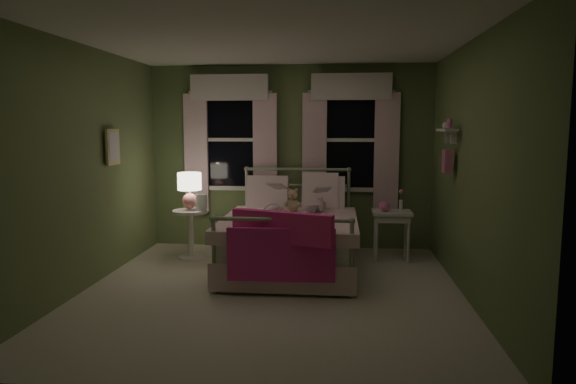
# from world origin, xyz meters

# --- Properties ---
(room_shell) EXTENTS (4.20, 4.20, 4.20)m
(room_shell) POSITION_xyz_m (0.00, 0.00, 1.30)
(room_shell) COLOR beige
(room_shell) RESTS_ON ground
(bed) EXTENTS (1.58, 2.04, 1.18)m
(bed) POSITION_xyz_m (0.13, 0.89, 0.38)
(bed) COLOR white
(bed) RESTS_ON ground
(pink_throw) EXTENTS (1.10, 0.45, 0.71)m
(pink_throw) POSITION_xyz_m (0.12, -0.12, 0.61)
(pink_throw) COLOR #F42F8B
(pink_throw) RESTS_ON bed
(child_left) EXTENTS (0.29, 0.19, 0.79)m
(child_left) POSITION_xyz_m (-0.16, 1.32, 0.97)
(child_left) COLOR #F7D1DD
(child_left) RESTS_ON bed
(child_right) EXTENTS (0.42, 0.35, 0.77)m
(child_right) POSITION_xyz_m (0.40, 1.32, 0.95)
(child_right) COLOR #F7D1DD
(child_right) RESTS_ON bed
(book_left) EXTENTS (0.22, 0.17, 0.26)m
(book_left) POSITION_xyz_m (-0.16, 1.07, 0.96)
(book_left) COLOR beige
(book_left) RESTS_ON child_left
(book_right) EXTENTS (0.22, 0.16, 0.26)m
(book_right) POSITION_xyz_m (0.40, 1.07, 0.92)
(book_right) COLOR beige
(book_right) RESTS_ON child_right
(teddy_bear) EXTENTS (0.23, 0.18, 0.30)m
(teddy_bear) POSITION_xyz_m (0.12, 1.17, 0.79)
(teddy_bear) COLOR tan
(teddy_bear) RESTS_ON bed
(nightstand_left) EXTENTS (0.46, 0.46, 0.65)m
(nightstand_left) POSITION_xyz_m (-1.24, 1.28, 0.42)
(nightstand_left) COLOR white
(nightstand_left) RESTS_ON ground
(table_lamp) EXTENTS (0.31, 0.31, 0.48)m
(table_lamp) POSITION_xyz_m (-1.24, 1.28, 0.95)
(table_lamp) COLOR #DF8483
(table_lamp) RESTS_ON nightstand_left
(book_nightstand) EXTENTS (0.22, 0.26, 0.02)m
(book_nightstand) POSITION_xyz_m (-1.14, 1.20, 0.66)
(book_nightstand) COLOR beige
(book_nightstand) RESTS_ON nightstand_left
(nightstand_right) EXTENTS (0.50, 0.40, 0.64)m
(nightstand_right) POSITION_xyz_m (1.39, 1.47, 0.55)
(nightstand_right) COLOR white
(nightstand_right) RESTS_ON ground
(pink_toy) EXTENTS (0.14, 0.19, 0.14)m
(pink_toy) POSITION_xyz_m (1.29, 1.46, 0.71)
(pink_toy) COLOR pink
(pink_toy) RESTS_ON nightstand_right
(bud_vase) EXTENTS (0.06, 0.06, 0.28)m
(bud_vase) POSITION_xyz_m (1.51, 1.52, 0.79)
(bud_vase) COLOR white
(bud_vase) RESTS_ON nightstand_right
(window_left) EXTENTS (1.34, 0.13, 1.96)m
(window_left) POSITION_xyz_m (-0.85, 2.03, 1.62)
(window_left) COLOR black
(window_left) RESTS_ON room_shell
(window_right) EXTENTS (1.34, 0.13, 1.96)m
(window_right) POSITION_xyz_m (0.85, 2.03, 1.62)
(window_right) COLOR black
(window_right) RESTS_ON room_shell
(wall_shelf) EXTENTS (0.15, 0.50, 0.60)m
(wall_shelf) POSITION_xyz_m (1.90, 0.70, 1.52)
(wall_shelf) COLOR white
(wall_shelf) RESTS_ON room_shell
(framed_picture) EXTENTS (0.03, 0.32, 0.42)m
(framed_picture) POSITION_xyz_m (-1.95, 0.60, 1.50)
(framed_picture) COLOR beige
(framed_picture) RESTS_ON room_shell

